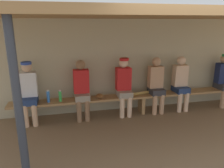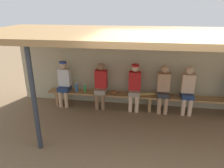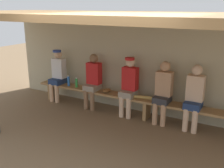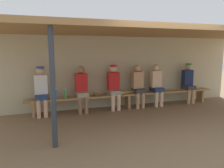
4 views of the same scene
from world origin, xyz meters
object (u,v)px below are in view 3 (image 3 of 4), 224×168
(baseball_bat, at_px, (144,97))
(bench, at_px, (147,102))
(player_in_blue, at_px, (58,73))
(baseball_glove_dark_brown, at_px, (107,91))
(player_near_post, at_px, (163,90))
(player_middle, at_px, (93,79))
(water_bottle_clear, at_px, (69,81))
(water_bottle_green, at_px, (76,83))
(player_leftmost, at_px, (194,95))
(player_with_sunglasses, at_px, (129,84))

(baseball_bat, bearing_deg, bench, -13.64)
(player_in_blue, bearing_deg, baseball_glove_dark_brown, -0.69)
(player_near_post, bearing_deg, baseball_bat, -179.58)
(player_middle, height_order, water_bottle_clear, player_middle)
(player_middle, distance_m, player_in_blue, 1.10)
(player_near_post, distance_m, water_bottle_clear, 2.50)
(water_bottle_green, height_order, baseball_glove_dark_brown, water_bottle_green)
(player_leftmost, bearing_deg, player_with_sunglasses, 179.98)
(player_near_post, relative_size, water_bottle_green, 5.30)
(bench, bearing_deg, baseball_glove_dark_brown, -179.18)
(baseball_glove_dark_brown, height_order, baseball_bat, baseball_glove_dark_brown)
(bench, distance_m, player_near_post, 0.49)
(bench, xyz_separation_m, player_middle, (-1.43, 0.00, 0.34))
(player_near_post, xyz_separation_m, water_bottle_green, (-2.25, -0.04, -0.15))
(baseball_glove_dark_brown, bearing_deg, player_middle, 90.23)
(player_leftmost, relative_size, baseball_glove_dark_brown, 5.56)
(player_middle, xyz_separation_m, player_leftmost, (2.43, 0.00, 0.00))
(player_leftmost, height_order, baseball_bat, player_leftmost)
(player_near_post, height_order, water_bottle_clear, player_near_post)
(water_bottle_clear, bearing_deg, baseball_bat, 1.03)
(bench, bearing_deg, water_bottle_green, -178.88)
(player_middle, xyz_separation_m, water_bottle_green, (-0.47, -0.04, -0.15))
(player_in_blue, bearing_deg, player_middle, -0.03)
(bench, relative_size, water_bottle_green, 23.81)
(baseball_bat, bearing_deg, baseball_glove_dark_brown, 167.23)
(player_leftmost, height_order, water_bottle_green, player_leftmost)
(player_middle, xyz_separation_m, baseball_bat, (1.36, -0.00, -0.24))
(player_near_post, height_order, player_middle, same)
(player_with_sunglasses, bearing_deg, water_bottle_green, -178.39)
(water_bottle_clear, height_order, water_bottle_green, water_bottle_clear)
(baseball_bat, bearing_deg, player_with_sunglasses, 165.83)
(player_middle, distance_m, water_bottle_clear, 0.73)
(player_leftmost, bearing_deg, baseball_bat, -179.83)
(player_in_blue, bearing_deg, player_near_post, -0.01)
(bench, bearing_deg, player_in_blue, 179.92)
(bench, height_order, player_leftmost, player_leftmost)
(player_leftmost, xyz_separation_m, baseball_bat, (-1.06, -0.00, -0.24))
(player_middle, height_order, baseball_glove_dark_brown, player_middle)
(bench, xyz_separation_m, water_bottle_green, (-1.90, -0.04, 0.19))
(player_with_sunglasses, bearing_deg, player_in_blue, 180.00)
(player_in_blue, height_order, water_bottle_green, player_in_blue)
(player_near_post, distance_m, player_leftmost, 0.65)
(baseball_bat, bearing_deg, player_leftmost, -13.48)
(baseball_bat, bearing_deg, player_near_post, -13.22)
(player_near_post, height_order, baseball_bat, player_near_post)
(water_bottle_green, bearing_deg, player_in_blue, 176.33)
(player_near_post, bearing_deg, water_bottle_green, -178.98)
(player_near_post, height_order, water_bottle_green, player_near_post)
(water_bottle_green, bearing_deg, player_middle, 4.86)
(player_with_sunglasses, height_order, water_bottle_clear, player_with_sunglasses)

